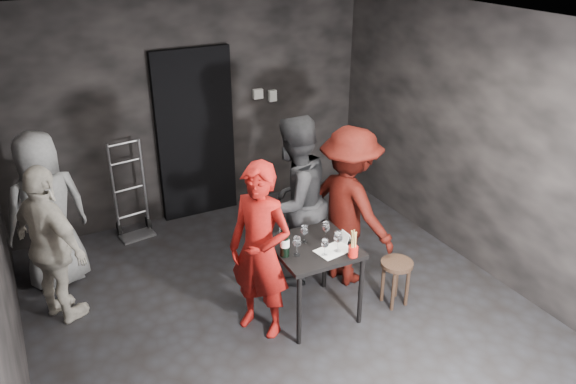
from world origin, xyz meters
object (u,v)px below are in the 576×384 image
tasting_table (314,255)px  bystander_grey (46,204)px  server_red (260,244)px  wine_bottle (285,243)px  man_maroon (350,199)px  bystander_cream (51,244)px  breadstick_cup (353,244)px  hand_truck (134,218)px  stool (396,272)px  woman_black (293,187)px

tasting_table → bystander_grey: size_ratio=0.42×
server_red → wine_bottle: 0.22m
man_maroon → bystander_cream: 2.81m
breadstick_cup → bystander_cream: bearing=149.9°
tasting_table → bystander_grey: bearing=141.0°
hand_truck → bystander_grey: bearing=-154.8°
stool → bystander_cream: (-2.90, 1.27, 0.43)m
breadstick_cup → wine_bottle: bearing=151.9°
hand_truck → bystander_cream: (-0.97, -1.26, 0.58)m
hand_truck → bystander_cream: 1.69m
bystander_cream → bystander_grey: bystander_grey is taller
man_maroon → bystander_cream: (-2.72, 0.67, -0.12)m
hand_truck → wine_bottle: bearing=-79.0°
bystander_grey → man_maroon: bearing=140.6°
hand_truck → server_red: (0.62, -2.27, 0.68)m
man_maroon → breadstick_cup: man_maroon is taller
tasting_table → man_maroon: bearing=30.9°
wine_bottle → woman_black: bearing=56.7°
tasting_table → stool: 0.87m
bystander_cream → wine_bottle: size_ratio=4.67×
hand_truck → bystander_grey: 1.31m
breadstick_cup → stool: bearing=8.0°
bystander_cream → breadstick_cup: bearing=-149.5°
stool → server_red: bearing=168.7°
server_red → bystander_grey: size_ratio=1.00×
wine_bottle → tasting_table: bearing=5.5°
stool → woman_black: (-0.66, 0.86, 0.68)m
hand_truck → stool: bearing=-61.3°
tasting_table → man_maroon: 0.76m
stool → server_red: size_ratio=0.26×
stool → wine_bottle: wine_bottle is taller
man_maroon → bystander_grey: 2.99m
tasting_table → woman_black: size_ratio=0.36×
hand_truck → bystander_grey: (-0.93, -0.62, 0.68)m
wine_bottle → hand_truck: bearing=109.6°
stool → woman_black: 1.28m
hand_truck → tasting_table: (1.14, -2.30, 0.44)m
bystander_cream → breadstick_cup: bystander_cream is taller
woman_black → man_maroon: woman_black is taller
woman_black → breadstick_cup: 0.96m
stool → woman_black: bearing=127.5°
server_red → breadstick_cup: 0.81m
man_maroon → stool: bearing=-177.6°
bystander_grey → server_red: bearing=119.9°
wine_bottle → breadstick_cup: 0.60m
hand_truck → tasting_table: bearing=-72.2°
wine_bottle → bystander_grey: bearing=135.9°
tasting_table → woman_black: (0.13, 0.63, 0.39)m
hand_truck → bystander_cream: bearing=-136.2°
hand_truck → wine_bottle: 2.56m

